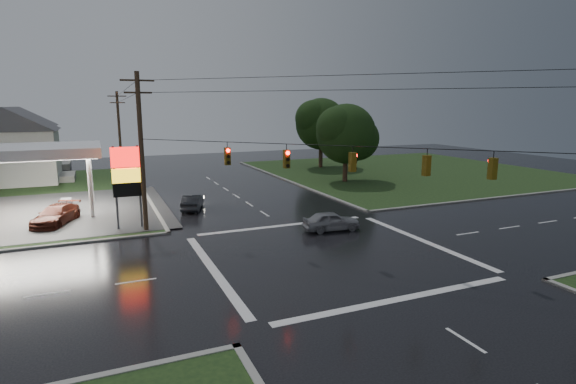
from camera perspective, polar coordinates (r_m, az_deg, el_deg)
name	(u,v)px	position (r m, az deg, el deg)	size (l,w,h in m)	color
ground	(328,254)	(27.31, 5.10, -7.80)	(120.00, 120.00, 0.00)	black
grass_ne	(407,171)	(62.62, 14.90, 2.56)	(36.00, 36.00, 0.08)	black
pylon_sign	(127,174)	(33.62, -19.79, 2.18)	(2.00, 0.35, 6.00)	#59595E
utility_pole_nw	(141,150)	(32.50, -18.11, 5.04)	(2.20, 0.32, 11.00)	#382619
utility_pole_n	(119,132)	(60.89, -20.62, 7.15)	(2.20, 0.32, 10.50)	#382619
traffic_signals	(330,146)	(25.96, 5.40, 5.87)	(26.87, 26.87, 1.47)	black
house_near	(13,145)	(59.52, -31.55, 5.14)	(11.05, 8.48, 8.60)	silver
house_far	(19,138)	(71.52, -31.02, 5.90)	(11.05, 8.48, 8.60)	silver
tree_ne_near	(347,134)	(52.08, 7.51, 7.32)	(7.99, 6.80, 8.98)	black
tree_ne_far	(322,124)	(63.99, 4.35, 8.59)	(8.46, 7.20, 9.80)	black
car_north	(192,202)	(39.15, -12.04, -1.23)	(1.41, 4.05, 1.33)	black
car_crossing	(331,221)	(32.08, 5.50, -3.68)	(1.63, 4.05, 1.38)	gray
car_pump	(56,215)	(37.74, -27.39, -2.62)	(2.00, 4.92, 1.43)	#521E12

